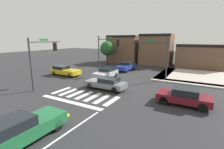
{
  "coord_description": "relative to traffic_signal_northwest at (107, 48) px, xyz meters",
  "views": [
    {
      "loc": [
        9.86,
        -16.44,
        5.42
      ],
      "look_at": [
        0.43,
        0.28,
        1.22
      ],
      "focal_mm": 26.2,
      "sensor_mm": 36.0,
      "label": 1
    }
  ],
  "objects": [
    {
      "name": "storefront_row",
      "position": [
        4.99,
        13.01,
        -1.16
      ],
      "size": [
        23.24,
        6.69,
        6.41
      ],
      "color": "brown",
      "rests_on": "ground_plane"
    },
    {
      "name": "car_blue",
      "position": [
        1.79,
        3.48,
        -3.26
      ],
      "size": [
        1.92,
        4.38,
        1.47
      ],
      "rotation": [
        0.0,
        0.0,
        -1.57
      ],
      "color": "#23389E",
      "rests_on": "ground_plane"
    },
    {
      "name": "car_silver",
      "position": [
        1.75,
        -3.12,
        -3.26
      ],
      "size": [
        1.82,
        4.17,
        1.44
      ],
      "rotation": [
        0.0,
        0.0,
        -1.57
      ],
      "color": "#B7BABF",
      "rests_on": "ground_plane"
    },
    {
      "name": "traffic_signal_southwest",
      "position": [
        -1.91,
        -10.45,
        -0.21
      ],
      "size": [
        0.32,
        4.13,
        5.54
      ],
      "rotation": [
        0.0,
        0.0,
        1.57
      ],
      "color": "#383A3D",
      "rests_on": "ground_plane"
    },
    {
      "name": "crosswalk_near",
      "position": [
        3.64,
        -10.33,
        -4.0
      ],
      "size": [
        6.77,
        2.54,
        0.01
      ],
      "color": "silver",
      "rests_on": "ground_plane"
    },
    {
      "name": "lane_markings",
      "position": [
        4.7,
        -18.56,
        -4.0
      ],
      "size": [
        6.8,
        24.25,
        0.01
      ],
      "color": "white",
      "rests_on": "ground_plane"
    },
    {
      "name": "car_gray",
      "position": [
        4.51,
        -7.59,
        -3.32
      ],
      "size": [
        4.54,
        1.76,
        1.32
      ],
      "rotation": [
        0.0,
        0.0,
        3.14
      ],
      "color": "slate",
      "rests_on": "ground_plane"
    },
    {
      "name": "car_maroon",
      "position": [
        12.41,
        -8.06,
        -3.25
      ],
      "size": [
        4.22,
        1.95,
        1.46
      ],
      "rotation": [
        0.0,
        0.0,
        3.14
      ],
      "color": "maroon",
      "rests_on": "ground_plane"
    },
    {
      "name": "traffic_signal_northwest",
      "position": [
        0.0,
        0.0,
        0.0
      ],
      "size": [
        4.32,
        0.32,
        5.94
      ],
      "color": "#383A3D",
      "rests_on": "ground_plane"
    },
    {
      "name": "ground_plane",
      "position": [
        3.64,
        -5.83,
        -4.0
      ],
      "size": [
        120.0,
        120.0,
        0.0
      ],
      "primitive_type": "plane",
      "color": "#2B2B2D"
    },
    {
      "name": "curb_corner_northeast",
      "position": [
        12.13,
        3.59,
        -3.93
      ],
      "size": [
        10.0,
        10.6,
        0.15
      ],
      "color": "#B2AA9E",
      "rests_on": "ground_plane"
    },
    {
      "name": "roadside_tree",
      "position": [
        -4.86,
        8.17,
        -0.63
      ],
      "size": [
        3.07,
        3.07,
        4.93
      ],
      "color": "#4C3823",
      "rests_on": "ground_plane"
    },
    {
      "name": "traffic_signal_northeast",
      "position": [
        7.44,
        -0.25,
        -0.24
      ],
      "size": [
        5.24,
        0.32,
        5.39
      ],
      "rotation": [
        0.0,
        0.0,
        3.14
      ],
      "color": "#383A3D",
      "rests_on": "ground_plane"
    },
    {
      "name": "car_green",
      "position": [
        5.47,
        -17.83,
        -3.23
      ],
      "size": [
        1.79,
        4.65,
        1.54
      ],
      "rotation": [
        0.0,
        0.0,
        1.57
      ],
      "color": "#1E6638",
      "rests_on": "ground_plane"
    },
    {
      "name": "car_yellow",
      "position": [
        -4.64,
        -4.7,
        -3.29
      ],
      "size": [
        4.67,
        1.81,
        1.4
      ],
      "color": "gold",
      "rests_on": "ground_plane"
    },
    {
      "name": "bike_detector_marking",
      "position": [
        5.06,
        -14.53,
        -4.0
      ],
      "size": [
        0.94,
        0.94,
        0.01
      ],
      "color": "yellow",
      "rests_on": "ground_plane"
    }
  ]
}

